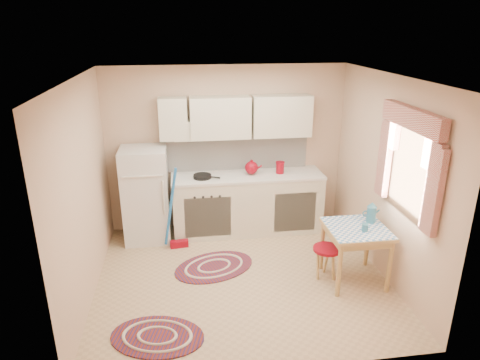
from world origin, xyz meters
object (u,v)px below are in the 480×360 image
(stool, at_px, (326,263))
(table, at_px, (354,254))
(fridge, at_px, (146,195))
(base_cabinets, at_px, (247,204))

(stool, bearing_deg, table, -16.93)
(fridge, height_order, stool, fridge)
(fridge, xyz_separation_m, stool, (2.28, -1.40, -0.49))
(fridge, relative_size, base_cabinets, 0.62)
(base_cabinets, relative_size, stool, 5.36)
(base_cabinets, distance_m, table, 1.90)
(stool, bearing_deg, fridge, 148.47)
(fridge, bearing_deg, table, -29.92)
(fridge, xyz_separation_m, base_cabinets, (1.51, 0.05, -0.26))
(table, bearing_deg, stool, 163.07)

